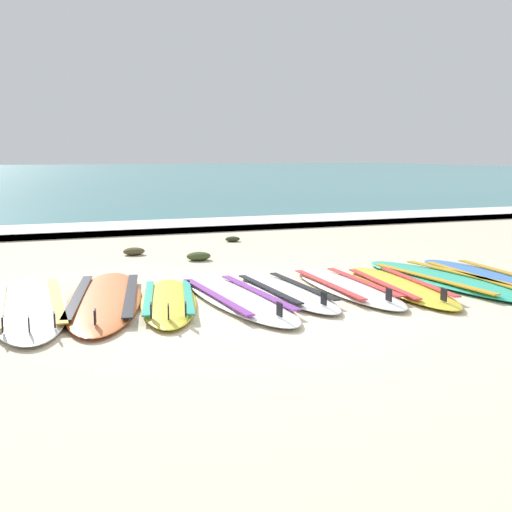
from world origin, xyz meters
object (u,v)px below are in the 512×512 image
object	(u,v)px
surfboard_6	(399,286)
surfboard_2	(169,301)
surfboard_1	(105,299)
surfboard_7	(448,280)
surfboard_4	(285,291)
surfboard_5	(345,286)
surfboard_8	(490,278)
surfboard_3	(236,297)
surfboard_0	(28,305)

from	to	relation	value
surfboard_6	surfboard_2	bearing A→B (deg)	175.71
surfboard_1	surfboard_7	xyz separation A→B (m)	(3.42, -0.37, 0.00)
surfboard_2	surfboard_4	size ratio (longest dim) A/B	1.02
surfboard_2	surfboard_4	world-z (taller)	same
surfboard_5	surfboard_8	size ratio (longest dim) A/B	0.87
surfboard_3	surfboard_4	distance (m)	0.53
surfboard_3	surfboard_1	bearing A→B (deg)	161.66
surfboard_5	surfboard_7	bearing A→B (deg)	-4.23
surfboard_4	surfboard_2	bearing A→B (deg)	-179.47
surfboard_5	surfboard_7	size ratio (longest dim) A/B	0.83
surfboard_4	surfboard_5	world-z (taller)	same
surfboard_0	surfboard_7	size ratio (longest dim) A/B	1.01
surfboard_3	surfboard_4	bearing A→B (deg)	10.45
surfboard_1	surfboard_4	size ratio (longest dim) A/B	1.34
surfboard_8	surfboard_4	bearing A→B (deg)	175.58
surfboard_4	surfboard_3	bearing A→B (deg)	-169.55
surfboard_8	surfboard_1	bearing A→B (deg)	173.43
surfboard_3	surfboard_7	world-z (taller)	same
surfboard_3	surfboard_8	xyz separation A→B (m)	(2.78, -0.08, -0.00)
surfboard_8	surfboard_5	bearing A→B (deg)	174.24
surfboard_0	surfboard_2	xyz separation A→B (m)	(1.16, -0.28, 0.00)
surfboard_1	surfboard_2	xyz separation A→B (m)	(0.51, -0.28, 0.00)
surfboard_1	surfboard_3	distance (m)	1.18
surfboard_0	surfboard_8	distance (m)	4.56
surfboard_2	surfboard_7	size ratio (longest dim) A/B	0.78
surfboard_4	surfboard_7	size ratio (longest dim) A/B	0.77
surfboard_0	surfboard_5	bearing A→B (deg)	-5.47
surfboard_2	surfboard_6	xyz separation A→B (m)	(2.27, -0.17, -0.00)
surfboard_0	surfboard_4	size ratio (longest dim) A/B	1.32
surfboard_0	surfboard_5	world-z (taller)	same
surfboard_2	surfboard_5	size ratio (longest dim) A/B	0.94
surfboard_0	surfboard_1	distance (m)	0.65
surfboard_3	surfboard_2	bearing A→B (deg)	171.91
surfboard_5	surfboard_3	bearing A→B (deg)	-175.79
surfboard_3	surfboard_7	bearing A→B (deg)	0.01
surfboard_7	surfboard_6	bearing A→B (deg)	-172.39
surfboard_5	surfboard_7	distance (m)	1.15
surfboard_2	surfboard_1	bearing A→B (deg)	151.01
surfboard_3	surfboard_5	size ratio (longest dim) A/B	1.08
surfboard_1	surfboard_2	distance (m)	0.59
surfboard_5	surfboard_6	distance (m)	0.54
surfboard_5	surfboard_6	xyz separation A→B (m)	(0.51, -0.17, 0.00)
surfboard_0	surfboard_8	bearing A→B (deg)	-5.57
surfboard_3	surfboard_4	world-z (taller)	same
surfboard_0	surfboard_4	xyz separation A→B (m)	(2.28, -0.27, -0.00)
surfboard_7	surfboard_1	bearing A→B (deg)	173.82
surfboard_1	surfboard_6	size ratio (longest dim) A/B	1.22
surfboard_2	surfboard_3	bearing A→B (deg)	-8.09
surfboard_3	surfboard_8	bearing A→B (deg)	-1.62
surfboard_0	surfboard_8	world-z (taller)	same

